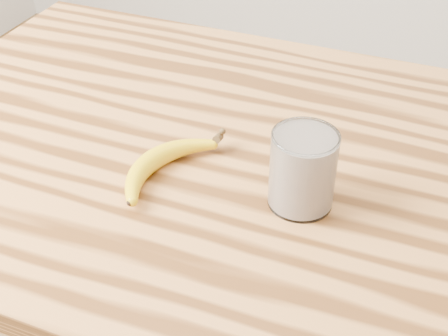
% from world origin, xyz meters
% --- Properties ---
extents(table, '(1.20, 0.80, 0.90)m').
position_xyz_m(table, '(0.00, 0.00, 0.77)').
color(table, '#B27237').
rests_on(table, ground).
extents(smoothie_glass, '(0.09, 0.09, 0.11)m').
position_xyz_m(smoothie_glass, '(0.12, -0.08, 0.96)').
color(smoothie_glass, white).
rests_on(smoothie_glass, table).
extents(banana, '(0.16, 0.27, 0.03)m').
position_xyz_m(banana, '(-0.10, -0.09, 0.92)').
color(banana, gold).
rests_on(banana, table).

